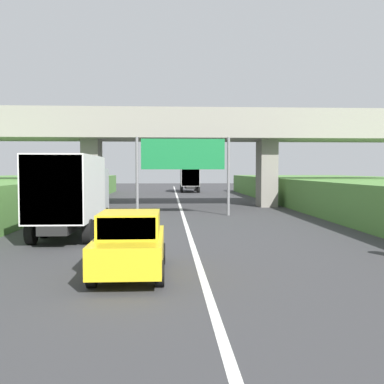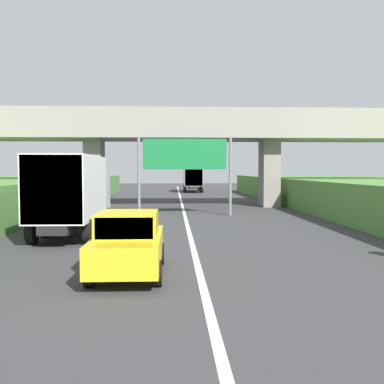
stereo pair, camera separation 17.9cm
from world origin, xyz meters
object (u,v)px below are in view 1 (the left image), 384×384
object	(u,v)px
truck_silver	(72,191)
car_yellow	(130,243)
truck_blue	(189,177)
overhead_highway_sign	(183,159)

from	to	relation	value
truck_silver	car_yellow	bearing A→B (deg)	-66.98
truck_blue	car_yellow	bearing A→B (deg)	-94.68
overhead_highway_sign	car_yellow	distance (m)	15.81
truck_blue	truck_silver	distance (m)	38.99
overhead_highway_sign	truck_silver	world-z (taller)	overhead_highway_sign
overhead_highway_sign	truck_silver	xyz separation A→B (m)	(-5.06, -8.09, -1.63)
truck_blue	truck_silver	world-z (taller)	same
car_yellow	overhead_highway_sign	bearing A→B (deg)	82.87
truck_blue	truck_silver	xyz separation A→B (m)	(-6.88, -38.38, 0.00)
truck_silver	car_yellow	xyz separation A→B (m)	(3.13, -7.37, -1.08)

